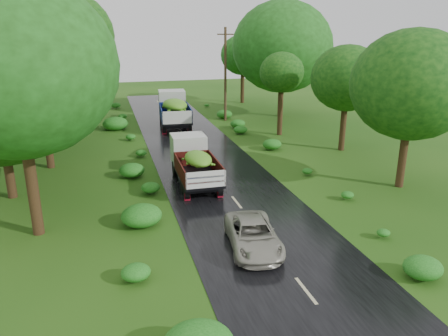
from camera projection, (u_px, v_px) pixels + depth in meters
name	position (u px, v px, depth m)	size (l,w,h in m)	color
ground	(306.00, 291.00, 14.65)	(120.00, 120.00, 0.00)	#1C480F
road	(256.00, 228.00, 19.23)	(6.50, 80.00, 0.02)	black
road_lines	(249.00, 218.00, 20.14)	(0.12, 69.60, 0.00)	#BFB78C
truck_near	(194.00, 160.00, 24.31)	(2.10, 5.72, 2.39)	black
truck_far	(174.00, 108.00, 38.18)	(2.97, 7.03, 2.88)	black
car	(253.00, 235.00, 17.29)	(1.87, 4.07, 1.13)	#A29F90
utility_pole	(225.00, 74.00, 39.73)	(1.40, 0.64, 8.40)	#382616
trees_left	(36.00, 52.00, 30.23)	(7.27, 33.86, 9.55)	black
trees_right	(300.00, 61.00, 35.92)	(6.49, 32.13, 8.57)	black
shrubs	(209.00, 162.00, 27.38)	(11.90, 44.00, 0.70)	#175B15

